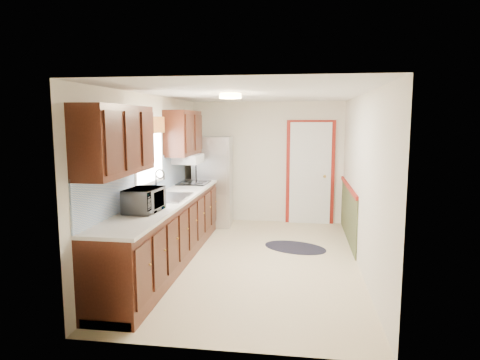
% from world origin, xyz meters
% --- Properties ---
extents(room_shell, '(3.20, 5.20, 2.52)m').
position_xyz_m(room_shell, '(0.00, 0.00, 1.20)').
color(room_shell, beige).
rests_on(room_shell, ground).
extents(kitchen_run, '(0.63, 4.00, 2.20)m').
position_xyz_m(kitchen_run, '(-1.24, -0.29, 0.81)').
color(kitchen_run, '#37160C').
rests_on(kitchen_run, ground).
extents(back_wall_trim, '(1.12, 2.30, 2.08)m').
position_xyz_m(back_wall_trim, '(0.99, 2.21, 0.89)').
color(back_wall_trim, maroon).
rests_on(back_wall_trim, ground).
extents(ceiling_fixture, '(0.30, 0.30, 0.06)m').
position_xyz_m(ceiling_fixture, '(-0.30, -0.20, 2.36)').
color(ceiling_fixture, '#FFD88C').
rests_on(ceiling_fixture, room_shell).
extents(microwave, '(0.33, 0.54, 0.35)m').
position_xyz_m(microwave, '(-1.20, -1.16, 1.12)').
color(microwave, white).
rests_on(microwave, kitchen_run).
extents(refrigerator, '(0.76, 0.74, 1.72)m').
position_xyz_m(refrigerator, '(-1.02, 2.05, 0.86)').
color(refrigerator, '#B7B7BC').
rests_on(refrigerator, ground).
extents(rug, '(1.20, 1.00, 0.01)m').
position_xyz_m(rug, '(0.60, 0.72, 0.01)').
color(rug, black).
rests_on(rug, ground).
extents(cooktop, '(0.50, 0.60, 0.02)m').
position_xyz_m(cooktop, '(-1.19, 1.22, 0.95)').
color(cooktop, black).
rests_on(cooktop, kitchen_run).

